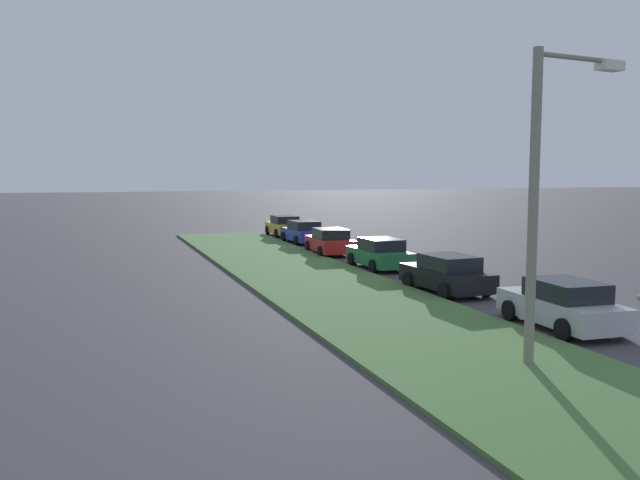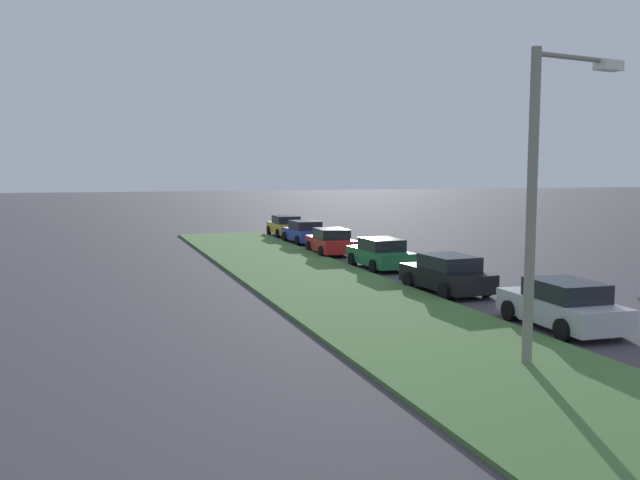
% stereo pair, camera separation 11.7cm
% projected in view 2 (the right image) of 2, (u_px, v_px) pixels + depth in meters
% --- Properties ---
extents(grass_median, '(60.00, 6.00, 0.12)m').
position_uv_depth(grass_median, '(390.00, 317.00, 21.31)').
color(grass_median, '#477238').
rests_on(grass_median, ground).
extents(parked_car_silver, '(4.38, 2.17, 1.47)m').
position_uv_depth(parked_car_silver, '(562.00, 305.00, 19.91)').
color(parked_car_silver, '#B2B5BA').
rests_on(parked_car_silver, ground).
extents(parked_car_black, '(4.38, 2.17, 1.47)m').
position_uv_depth(parked_car_black, '(447.00, 274.00, 25.89)').
color(parked_car_black, black).
rests_on(parked_car_black, ground).
extents(parked_car_green, '(4.31, 2.03, 1.47)m').
position_uv_depth(parked_car_green, '(380.00, 254.00, 32.27)').
color(parked_car_green, '#1E6B38').
rests_on(parked_car_green, ground).
extents(parked_car_red, '(4.40, 2.21, 1.47)m').
position_uv_depth(parked_car_red, '(331.00, 242.00, 37.81)').
color(parked_car_red, red).
rests_on(parked_car_red, ground).
extents(parked_car_blue, '(4.34, 2.10, 1.47)m').
position_uv_depth(parked_car_blue, '(304.00, 232.00, 43.71)').
color(parked_car_blue, '#23389E').
rests_on(parked_car_blue, ground).
extents(parked_car_yellow, '(4.33, 2.07, 1.47)m').
position_uv_depth(parked_car_yellow, '(285.00, 226.00, 48.68)').
color(parked_car_yellow, gold).
rests_on(parked_car_yellow, ground).
extents(streetlight, '(0.72, 2.87, 7.50)m').
position_uv_depth(streetlight, '(543.00, 183.00, 15.77)').
color(streetlight, gray).
rests_on(streetlight, ground).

